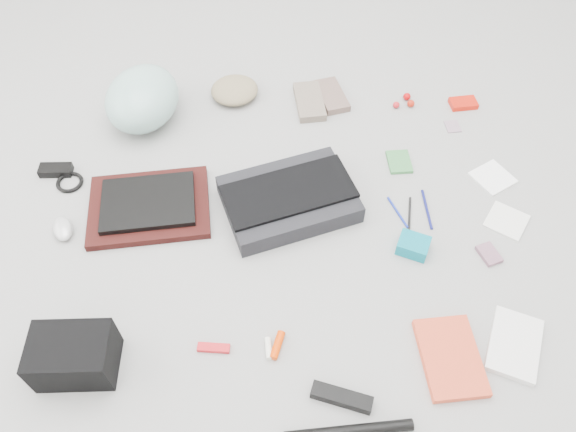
{
  "coord_description": "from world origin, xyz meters",
  "views": [
    {
      "loc": [
        -0.03,
        -1.05,
        1.43
      ],
      "look_at": [
        0.0,
        0.0,
        0.05
      ],
      "focal_mm": 35.0,
      "sensor_mm": 36.0,
      "label": 1
    }
  ],
  "objects_px": {
    "accordion_wallet": "(413,246)",
    "bike_helmet": "(142,99)",
    "laptop": "(148,202)",
    "messenger_bag": "(289,199)",
    "book_red": "(450,357)",
    "camera_bag": "(74,356)"
  },
  "relations": [
    {
      "from": "accordion_wallet",
      "to": "bike_helmet",
      "type": "bearing_deg",
      "value": 168.94
    },
    {
      "from": "bike_helmet",
      "to": "laptop",
      "type": "bearing_deg",
      "value": -68.59
    },
    {
      "from": "bike_helmet",
      "to": "messenger_bag",
      "type": "bearing_deg",
      "value": -26.67
    },
    {
      "from": "book_red",
      "to": "accordion_wallet",
      "type": "relative_size",
      "value": 2.49
    },
    {
      "from": "bike_helmet",
      "to": "book_red",
      "type": "distance_m",
      "value": 1.34
    },
    {
      "from": "bike_helmet",
      "to": "camera_bag",
      "type": "xyz_separation_m",
      "value": [
        -0.06,
        -0.95,
        -0.03
      ]
    },
    {
      "from": "messenger_bag",
      "to": "laptop",
      "type": "distance_m",
      "value": 0.45
    },
    {
      "from": "book_red",
      "to": "messenger_bag",
      "type": "bearing_deg",
      "value": 123.37
    },
    {
      "from": "messenger_bag",
      "to": "laptop",
      "type": "bearing_deg",
      "value": 162.01
    },
    {
      "from": "bike_helmet",
      "to": "accordion_wallet",
      "type": "height_order",
      "value": "bike_helmet"
    },
    {
      "from": "messenger_bag",
      "to": "laptop",
      "type": "height_order",
      "value": "messenger_bag"
    },
    {
      "from": "messenger_bag",
      "to": "book_red",
      "type": "xyz_separation_m",
      "value": [
        0.41,
        -0.54,
        -0.02
      ]
    },
    {
      "from": "book_red",
      "to": "accordion_wallet",
      "type": "xyz_separation_m",
      "value": [
        -0.04,
        0.35,
        0.01
      ]
    },
    {
      "from": "messenger_bag",
      "to": "camera_bag",
      "type": "xyz_separation_m",
      "value": [
        -0.57,
        -0.53,
        0.03
      ]
    },
    {
      "from": "accordion_wallet",
      "to": "book_red",
      "type": "bearing_deg",
      "value": -59.52
    },
    {
      "from": "messenger_bag",
      "to": "bike_helmet",
      "type": "distance_m",
      "value": 0.67
    },
    {
      "from": "messenger_bag",
      "to": "camera_bag",
      "type": "bearing_deg",
      "value": -155.28
    },
    {
      "from": "bike_helmet",
      "to": "accordion_wallet",
      "type": "distance_m",
      "value": 1.07
    },
    {
      "from": "laptop",
      "to": "bike_helmet",
      "type": "bearing_deg",
      "value": 92.21
    },
    {
      "from": "messenger_bag",
      "to": "accordion_wallet",
      "type": "xyz_separation_m",
      "value": [
        0.37,
        -0.18,
        -0.01
      ]
    },
    {
      "from": "messenger_bag",
      "to": "accordion_wallet",
      "type": "height_order",
      "value": "messenger_bag"
    },
    {
      "from": "bike_helmet",
      "to": "camera_bag",
      "type": "bearing_deg",
      "value": -80.2
    }
  ]
}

